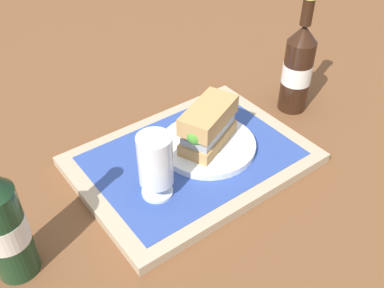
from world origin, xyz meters
TOP-DOWN VIEW (x-y plane):
  - ground_plane at (0.00, 0.00)m, footprint 3.00×3.00m
  - tray at (0.00, 0.00)m, footprint 0.44×0.32m
  - placemat at (0.00, 0.00)m, footprint 0.38×0.27m
  - plate at (-0.04, 0.00)m, footprint 0.19×0.19m
  - sandwich at (-0.04, 0.00)m, footprint 0.14×0.11m
  - beer_glass at (0.11, 0.04)m, footprint 0.06×0.06m
  - beer_bottle at (0.36, 0.03)m, footprint 0.07×0.07m
  - second_bottle at (-0.30, -0.02)m, footprint 0.07×0.07m

SIDE VIEW (x-z plane):
  - ground_plane at x=0.00m, z-range 0.00..0.00m
  - tray at x=0.00m, z-range 0.00..0.02m
  - placemat at x=0.00m, z-range 0.02..0.02m
  - plate at x=-0.04m, z-range 0.02..0.04m
  - sandwich at x=-0.04m, z-range 0.04..0.12m
  - beer_glass at x=0.11m, z-range 0.03..0.15m
  - beer_bottle at x=0.36m, z-range -0.03..0.24m
  - second_bottle at x=-0.30m, z-range -0.03..0.24m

